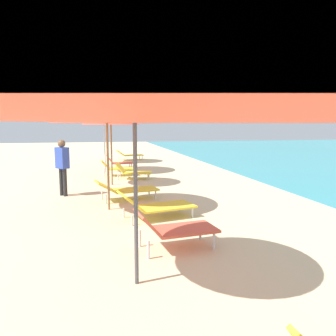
# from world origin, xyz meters

# --- Properties ---
(umbrella_third) EXTENTS (2.03, 2.03, 2.65)m
(umbrella_third) POSITION_xyz_m (0.25, 6.49, 2.37)
(umbrella_third) COLOR #4C4C51
(umbrella_third) RESTS_ON ground
(lounger_third_shoreside) EXTENTS (1.32, 0.75, 0.64)m
(lounger_third_shoreside) POSITION_xyz_m (0.96, 7.50, 0.34)
(lounger_third_shoreside) COLOR #D8593F
(lounger_third_shoreside) RESTS_ON ground
(umbrella_fourth) EXTENTS (2.45, 2.45, 2.70)m
(umbrella_fourth) POSITION_xyz_m (0.04, 10.13, 2.30)
(umbrella_fourth) COLOR olive
(umbrella_fourth) RESTS_ON ground
(lounger_fourth_shoreside) EXTENTS (1.68, 0.90, 0.54)m
(lounger_fourth_shoreside) POSITION_xyz_m (0.52, 11.04, 0.29)
(lounger_fourth_shoreside) COLOR yellow
(lounger_fourth_shoreside) RESTS_ON ground
(lounger_fourth_inland) EXTENTS (1.67, 0.99, 0.60)m
(lounger_fourth_inland) POSITION_xyz_m (0.97, 9.21, 0.28)
(lounger_fourth_inland) COLOR yellow
(lounger_fourth_inland) RESTS_ON ground
(umbrella_fifth) EXTENTS (1.82, 1.82, 2.47)m
(umbrella_fifth) POSITION_xyz_m (0.24, 13.24, 2.17)
(umbrella_fifth) COLOR olive
(umbrella_fifth) RESTS_ON ground
(lounger_fifth_shoreside) EXTENTS (1.35, 0.84, 0.57)m
(lounger_fifth_shoreside) POSITION_xyz_m (1.02, 14.31, 0.27)
(lounger_fifth_shoreside) COLOR yellow
(lounger_fifth_shoreside) RESTS_ON ground
(umbrella_sixth) EXTENTS (2.49, 2.49, 3.06)m
(umbrella_sixth) POSITION_xyz_m (0.08, 16.17, 2.69)
(umbrella_sixth) COLOR silver
(umbrella_sixth) RESTS_ON ground
(lounger_sixth_shoreside) EXTENTS (1.22, 0.70, 0.57)m
(lounger_sixth_shoreside) POSITION_xyz_m (0.71, 17.43, 0.27)
(lounger_sixth_shoreside) COLOR #D8593F
(lounger_sixth_shoreside) RESTS_ON ground
(lounger_sixth_inland) EXTENTS (1.27, 0.61, 0.61)m
(lounger_sixth_inland) POSITION_xyz_m (0.50, 15.14, 0.31)
(lounger_sixth_inland) COLOR yellow
(lounger_sixth_inland) RESTS_ON ground
(umbrella_farthest) EXTENTS (2.17, 2.17, 2.78)m
(umbrella_farthest) POSITION_xyz_m (0.46, 19.69, 2.51)
(umbrella_farthest) COLOR silver
(umbrella_farthest) RESTS_ON ground
(lounger_farthest_shoreside) EXTENTS (1.56, 0.85, 0.56)m
(lounger_farthest_shoreside) POSITION_xyz_m (1.50, 20.74, 0.29)
(lounger_farthest_shoreside) COLOR yellow
(lounger_farthest_shoreside) RESTS_ON ground
(person_walking_near) EXTENTS (0.40, 0.42, 1.54)m
(person_walking_near) POSITION_xyz_m (-1.14, 11.88, 0.92)
(person_walking_near) COLOR #262628
(person_walking_near) RESTS_ON ground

